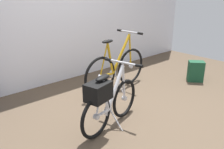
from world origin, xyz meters
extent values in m
plane|color=brown|center=(0.00, 0.00, 0.00)|extent=(6.78, 6.78, 0.00)
cube|color=silver|center=(0.00, 1.90, 1.33)|extent=(6.78, 0.10, 2.65)
torus|color=black|center=(-0.07, 0.18, 0.25)|extent=(0.50, 0.15, 0.50)
cylinder|color=#B7B7BC|center=(-0.07, 0.18, 0.25)|extent=(0.07, 0.06, 0.06)
torus|color=black|center=(-0.63, 0.05, 0.25)|extent=(0.50, 0.15, 0.50)
cylinder|color=#B7B7BC|center=(-0.63, 0.05, 0.25)|extent=(0.07, 0.06, 0.06)
cylinder|color=silver|center=(-0.52, 0.07, 0.24)|extent=(0.22, 0.09, 0.05)
cylinder|color=silver|center=(-0.26, 0.13, 0.47)|extent=(0.35, 0.12, 0.49)
cylinder|color=silver|center=(-0.46, 0.08, 0.44)|extent=(0.13, 0.06, 0.42)
cylinder|color=silver|center=(-0.52, 0.07, 0.24)|extent=(0.22, 0.07, 0.04)
cylinder|color=silver|center=(-0.09, 0.17, 0.48)|extent=(0.08, 0.05, 0.45)
cylinder|color=silver|center=(-0.57, 0.06, 0.45)|extent=(0.15, 0.05, 0.41)
ellipsoid|color=black|center=(-0.50, 0.07, 0.67)|extent=(0.23, 0.14, 0.05)
cylinder|color=#B7B7BC|center=(-0.11, 0.17, 0.72)|extent=(0.03, 0.03, 0.04)
cylinder|color=#B7B7BC|center=(-0.11, 0.17, 0.74)|extent=(0.13, 0.43, 0.03)
cylinder|color=black|center=(-0.06, -0.05, 0.74)|extent=(0.06, 0.10, 0.04)
cylinder|color=black|center=(-0.16, 0.38, 0.74)|extent=(0.06, 0.10, 0.04)
cylinder|color=#B7B7BC|center=(-0.41, 0.10, 0.24)|extent=(0.14, 0.05, 0.14)
cylinder|color=#B7B7BC|center=(-0.35, 0.02, 0.11)|extent=(0.06, 0.19, 0.24)
cube|color=black|center=(-0.58, 0.06, 0.54)|extent=(0.32, 0.26, 0.20)
torus|color=black|center=(0.82, 0.92, 0.31)|extent=(0.63, 0.08, 0.63)
cylinder|color=#B7B7BC|center=(0.82, 0.92, 0.31)|extent=(0.06, 0.05, 0.06)
torus|color=black|center=(0.10, 0.87, 0.31)|extent=(0.63, 0.08, 0.63)
cylinder|color=#B7B7BC|center=(0.10, 0.87, 0.31)|extent=(0.06, 0.05, 0.06)
cylinder|color=#BF8C14|center=(0.24, 0.88, 0.31)|extent=(0.28, 0.05, 0.05)
cylinder|color=#BF8C14|center=(0.57, 0.90, 0.59)|extent=(0.43, 0.07, 0.60)
cylinder|color=#BF8C14|center=(0.32, 0.88, 0.56)|extent=(0.15, 0.05, 0.52)
cylinder|color=#BF8C14|center=(0.24, 0.88, 0.31)|extent=(0.28, 0.04, 0.04)
cylinder|color=#BF8C14|center=(0.79, 0.92, 0.59)|extent=(0.09, 0.03, 0.57)
cylinder|color=#BF8C14|center=(0.18, 0.88, 0.56)|extent=(0.18, 0.03, 0.51)
ellipsoid|color=black|center=(0.26, 0.88, 0.83)|extent=(0.23, 0.10, 0.05)
cylinder|color=#B7B7BC|center=(0.76, 0.91, 0.90)|extent=(0.03, 0.03, 0.04)
cylinder|color=#B7B7BC|center=(0.76, 0.91, 0.92)|extent=(0.06, 0.44, 0.03)
cylinder|color=black|center=(0.78, 0.69, 0.92)|extent=(0.04, 0.09, 0.04)
cylinder|color=black|center=(0.75, 1.13, 0.92)|extent=(0.04, 0.09, 0.04)
cylinder|color=#B7B7BC|center=(0.37, 0.89, 0.30)|extent=(0.14, 0.02, 0.14)
cylinder|color=#B7B7BC|center=(0.43, 0.80, 0.14)|extent=(0.03, 0.19, 0.29)
cube|color=#19472D|center=(1.77, 0.22, 0.18)|extent=(0.31, 0.32, 0.37)
cube|color=#1F5939|center=(1.85, 0.29, 0.13)|extent=(0.14, 0.16, 0.16)
camera|label=1|loc=(-2.00, -1.76, 1.56)|focal=37.75mm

